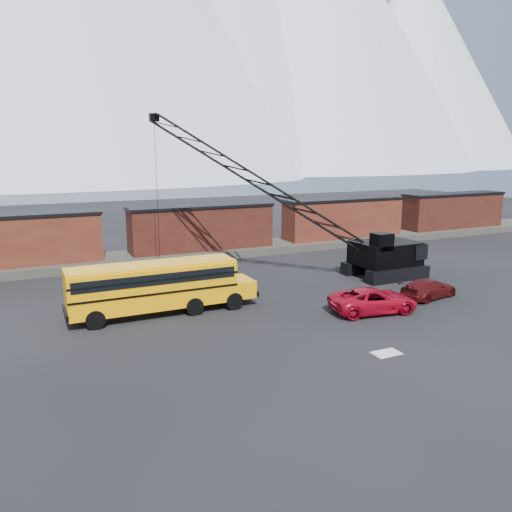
{
  "coord_description": "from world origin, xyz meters",
  "views": [
    {
      "loc": [
        -15.19,
        -22.13,
        9.78
      ],
      "look_at": [
        -1.45,
        6.98,
        3.0
      ],
      "focal_mm": 35.0,
      "sensor_mm": 36.0,
      "label": 1
    }
  ],
  "objects_px": {
    "school_bus": "(159,286)",
    "red_pickup": "(374,300)",
    "crawler_crane": "(263,185)",
    "maroon_suv": "(428,289)"
  },
  "relations": [
    {
      "from": "crawler_crane",
      "to": "red_pickup",
      "type": "bearing_deg",
      "value": -78.59
    },
    {
      "from": "red_pickup",
      "to": "school_bus",
      "type": "bearing_deg",
      "value": 75.53
    },
    {
      "from": "school_bus",
      "to": "red_pickup",
      "type": "relative_size",
      "value": 2.12
    },
    {
      "from": "crawler_crane",
      "to": "maroon_suv",
      "type": "bearing_deg",
      "value": -53.39
    },
    {
      "from": "school_bus",
      "to": "red_pickup",
      "type": "bearing_deg",
      "value": -23.91
    },
    {
      "from": "red_pickup",
      "to": "crawler_crane",
      "type": "relative_size",
      "value": 0.28
    },
    {
      "from": "maroon_suv",
      "to": "school_bus",
      "type": "bearing_deg",
      "value": 64.94
    },
    {
      "from": "school_bus",
      "to": "crawler_crane",
      "type": "xyz_separation_m",
      "value": [
        9.81,
        5.69,
        5.45
      ]
    },
    {
      "from": "school_bus",
      "to": "red_pickup",
      "type": "height_order",
      "value": "school_bus"
    },
    {
      "from": "red_pickup",
      "to": "maroon_suv",
      "type": "bearing_deg",
      "value": -71.24
    }
  ]
}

